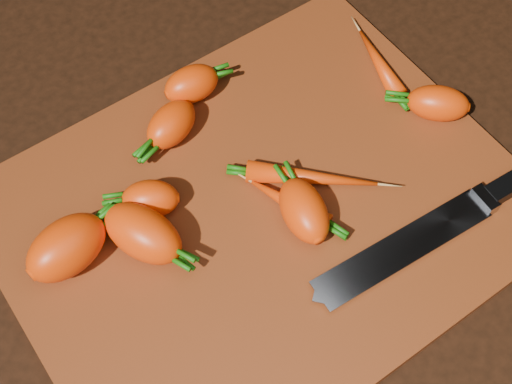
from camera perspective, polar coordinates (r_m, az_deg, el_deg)
ground at (r=0.72m, az=0.46°, el=-1.97°), size 2.00×2.00×0.01m
cutting_board at (r=0.71m, az=0.46°, el=-1.55°), size 0.50×0.40×0.01m
carrot_0 at (r=0.68m, az=-14.92°, el=-4.31°), size 0.09×0.06×0.05m
carrot_1 at (r=0.70m, az=-8.44°, el=-0.54°), size 0.07×0.06×0.04m
carrot_2 at (r=0.68m, az=-9.03°, el=-3.28°), size 0.08×0.10×0.05m
carrot_3 at (r=0.69m, az=3.86°, el=-1.50°), size 0.06×0.08×0.04m
carrot_4 at (r=0.75m, az=-6.79°, el=5.40°), size 0.07×0.06×0.04m
carrot_5 at (r=0.78m, az=-5.18°, el=8.59°), size 0.06×0.05×0.04m
carrot_6 at (r=0.78m, az=14.36°, el=6.89°), size 0.07×0.07×0.04m
carrot_7 at (r=0.82m, az=9.80°, el=10.19°), size 0.05×0.10×0.02m
carrot_8 at (r=0.72m, az=4.49°, el=1.16°), size 0.11×0.11×0.02m
carrot_9 at (r=0.70m, az=2.64°, el=-0.89°), size 0.05×0.09×0.02m
knife at (r=0.70m, az=12.87°, el=-3.67°), size 0.31×0.05×0.02m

